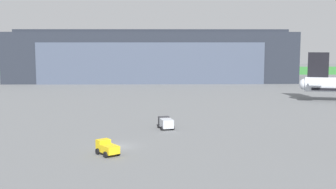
% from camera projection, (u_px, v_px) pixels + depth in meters
% --- Properties ---
extents(ground_plane, '(440.00, 440.00, 0.00)m').
position_uv_depth(ground_plane, '(118.00, 146.00, 64.57)').
color(ground_plane, slate).
extents(grass_field_strip, '(440.00, 56.00, 0.08)m').
position_uv_depth(grass_field_strip, '(148.00, 70.00, 222.77)').
color(grass_field_strip, '#358837').
rests_on(grass_field_strip, ground_plane).
extents(maintenance_hangar, '(103.64, 38.20, 19.24)m').
position_uv_depth(maintenance_hangar, '(152.00, 56.00, 171.73)').
color(maintenance_hangar, '#232833').
rests_on(maintenance_hangar, ground_plane).
extents(stair_truck, '(3.54, 3.95, 1.93)m').
position_uv_depth(stair_truck, '(107.00, 148.00, 59.81)').
color(stair_truck, yellow).
rests_on(stair_truck, ground_plane).
extents(ops_van, '(2.98, 4.04, 1.96)m').
position_uv_depth(ops_van, '(166.00, 123.00, 77.17)').
color(ops_van, '#2D2D33').
rests_on(ops_van, ground_plane).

